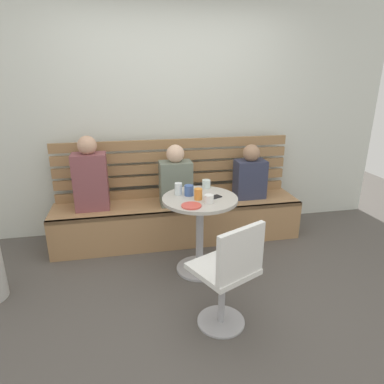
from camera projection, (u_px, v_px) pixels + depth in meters
name	position (u px, v px, depth m)	size (l,w,h in m)	color
ground	(202.00, 305.00, 2.75)	(8.00, 8.00, 0.00)	#514C47
back_wall	(171.00, 105.00, 3.79)	(5.20, 0.10, 2.90)	silver
booth_bench	(179.00, 221.00, 3.79)	(2.70, 0.52, 0.44)	#A87C51
booth_backrest	(175.00, 168.00, 3.83)	(2.65, 0.04, 0.66)	#9A7249
cafe_table	(200.00, 220.00, 3.09)	(0.68, 0.68, 0.74)	#ADADB2
white_chair	(229.00, 273.00, 2.36)	(0.53, 0.53, 0.85)	#ADADB2
person_adult	(90.00, 177.00, 3.45)	(0.34, 0.22, 0.77)	brown
person_child_left	(250.00, 175.00, 3.81)	(0.34, 0.22, 0.61)	#333851
person_child_middle	(176.00, 179.00, 3.59)	(0.34, 0.22, 0.66)	slate
cup_ceramic_white	(209.00, 199.00, 2.88)	(0.08, 0.08, 0.07)	white
cup_glass_short	(206.00, 184.00, 3.25)	(0.08, 0.08, 0.08)	silver
cup_mug_blue	(189.00, 190.00, 3.05)	(0.08, 0.08, 0.10)	#3D5B9E
cup_tumbler_orange	(198.00, 194.00, 2.95)	(0.07, 0.07, 0.10)	orange
cup_water_clear	(178.00, 189.00, 3.07)	(0.07, 0.07, 0.11)	white
plate_small	(191.00, 206.00, 2.81)	(0.17, 0.17, 0.01)	#DB4C42
phone_on_table	(214.00, 197.00, 3.01)	(0.07, 0.14, 0.01)	black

